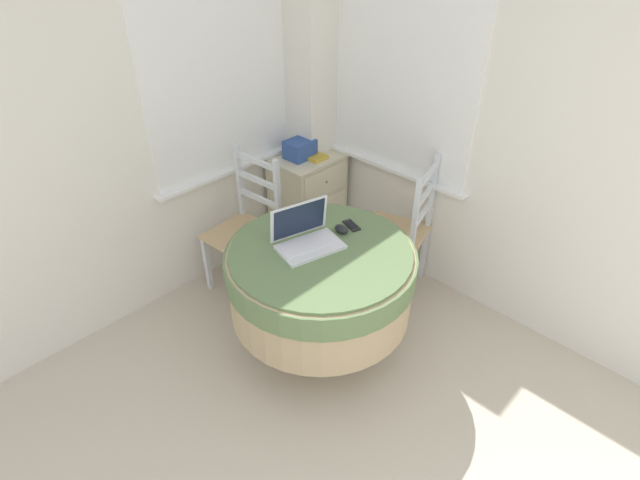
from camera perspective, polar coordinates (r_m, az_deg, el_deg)
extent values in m
cube|color=white|center=(3.36, -11.65, 19.18)|extent=(1.10, 0.01, 1.42)
cube|color=white|center=(3.59, -10.04, 7.96)|extent=(1.18, 0.07, 0.02)
cube|color=white|center=(3.36, 9.53, 19.37)|extent=(0.01, 1.10, 1.42)
cube|color=white|center=(3.59, 8.16, 8.12)|extent=(0.07, 1.18, 0.02)
cube|color=white|center=(3.74, -1.03, 17.95)|extent=(0.28, 0.28, 2.55)
cylinder|color=#4C3D2D|center=(3.20, 0.05, -12.13)|extent=(0.36, 0.36, 0.03)
cylinder|color=#4C3D2D|center=(2.94, 0.06, -7.13)|extent=(0.11, 0.11, 0.72)
cylinder|color=tan|center=(2.84, 0.06, -4.77)|extent=(1.03, 1.03, 0.40)
cylinder|color=#607A4C|center=(2.76, 0.06, -2.67)|extent=(1.06, 1.06, 0.14)
cylinder|color=#607A4C|center=(2.71, 0.06, -1.31)|extent=(1.00, 1.00, 0.02)
cube|color=silver|center=(2.71, -1.12, -0.81)|extent=(0.39, 0.29, 0.02)
cube|color=silver|center=(2.72, -1.28, -0.48)|extent=(0.33, 0.20, 0.00)
cube|color=silver|center=(2.74, -2.42, 2.41)|extent=(0.34, 0.12, 0.21)
cube|color=#192338|center=(2.73, -2.37, 2.37)|extent=(0.31, 0.10, 0.19)
ellipsoid|color=black|center=(2.84, 2.48, 1.25)|extent=(0.06, 0.09, 0.05)
cube|color=black|center=(2.91, 3.62, 1.68)|extent=(0.09, 0.13, 0.01)
cube|color=black|center=(2.90, 3.62, 1.78)|extent=(0.07, 0.10, 0.00)
cube|color=tan|center=(3.45, -8.96, 0.61)|extent=(0.45, 0.45, 0.02)
cube|color=silver|center=(3.60, -12.75, -2.63)|extent=(0.04, 0.04, 0.43)
cube|color=silver|center=(3.37, -8.80, -5.03)|extent=(0.04, 0.04, 0.43)
cube|color=silver|center=(3.79, -8.49, -0.05)|extent=(0.04, 0.04, 0.43)
cube|color=silver|center=(3.57, -4.48, -2.15)|extent=(0.04, 0.04, 0.43)
cube|color=silver|center=(3.53, -9.18, 6.70)|extent=(0.03, 0.03, 0.54)
cube|color=silver|center=(3.30, -4.87, 4.90)|extent=(0.03, 0.03, 0.54)
cube|color=silver|center=(3.32, -7.35, 8.93)|extent=(0.05, 0.36, 0.04)
cube|color=silver|center=(3.38, -7.17, 6.79)|extent=(0.05, 0.36, 0.04)
cube|color=silver|center=(3.45, -7.01, 4.74)|extent=(0.05, 0.36, 0.04)
cube|color=tan|center=(3.47, 8.41, 0.87)|extent=(0.52, 0.52, 0.02)
cube|color=silver|center=(3.79, 6.47, 0.09)|extent=(0.04, 0.04, 0.43)
cube|color=silver|center=(3.51, 4.24, -2.87)|extent=(0.04, 0.04, 0.43)
cube|color=silver|center=(3.70, 11.78, -1.40)|extent=(0.04, 0.04, 0.43)
cube|color=silver|center=(3.42, 9.93, -4.58)|extent=(0.04, 0.04, 0.43)
cube|color=silver|center=(3.44, 12.75, 5.43)|extent=(0.04, 0.04, 0.54)
cube|color=silver|center=(3.13, 10.83, 2.62)|extent=(0.04, 0.04, 0.54)
cube|color=silver|center=(3.18, 12.27, 7.26)|extent=(0.35, 0.13, 0.04)
cube|color=silver|center=(3.25, 11.97, 5.07)|extent=(0.35, 0.13, 0.04)
cube|color=silver|center=(3.32, 11.69, 2.97)|extent=(0.35, 0.13, 0.04)
cube|color=beige|center=(3.95, -1.43, 4.48)|extent=(0.50, 0.39, 0.74)
cube|color=beige|center=(3.77, -1.52, 9.44)|extent=(0.52, 0.41, 0.02)
cube|color=beige|center=(3.71, 0.69, 6.69)|extent=(0.44, 0.01, 0.21)
sphere|color=olive|center=(3.70, 0.78, 6.65)|extent=(0.02, 0.02, 0.02)
cube|color=beige|center=(3.83, 0.66, 3.44)|extent=(0.44, 0.01, 0.21)
sphere|color=olive|center=(3.82, 0.75, 3.40)|extent=(0.02, 0.02, 0.02)
cube|color=beige|center=(3.96, 0.64, 0.40)|extent=(0.44, 0.01, 0.21)
sphere|color=olive|center=(3.95, 0.72, 0.36)|extent=(0.02, 0.02, 0.02)
cube|color=#2D4C93|center=(3.72, -2.32, 10.36)|extent=(0.21, 0.17, 0.13)
cube|color=gold|center=(3.76, -1.09, 9.70)|extent=(0.14, 0.24, 0.02)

